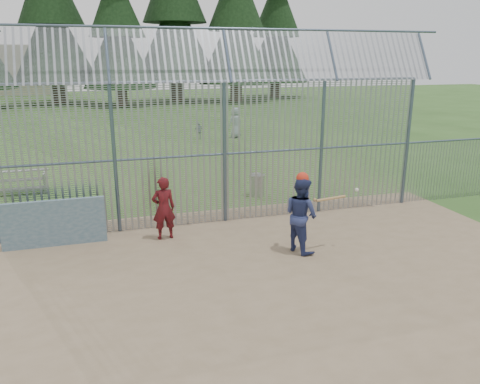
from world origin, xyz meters
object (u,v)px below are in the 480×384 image
object	(u,v)px
onlooker	(164,208)
dugout_wall	(54,223)
trash_can	(257,185)
batter	(301,215)
bleacher	(2,182)

from	to	relation	value
onlooker	dugout_wall	bearing A→B (deg)	-10.60
trash_can	dugout_wall	bearing A→B (deg)	-156.05
batter	trash_can	distance (m)	4.93
dugout_wall	bleacher	distance (m)	5.99
dugout_wall	trash_can	distance (m)	6.92
bleacher	batter	bearing A→B (deg)	-44.02
dugout_wall	bleacher	xyz separation A→B (m)	(-2.12, 5.60, -0.21)
trash_can	bleacher	bearing A→B (deg)	161.73
dugout_wall	bleacher	world-z (taller)	dugout_wall
onlooker	trash_can	distance (m)	4.79
dugout_wall	batter	xyz separation A→B (m)	(5.80, -2.06, 0.33)
dugout_wall	onlooker	world-z (taller)	onlooker
dugout_wall	bleacher	size ratio (longest dim) A/B	0.83
batter	onlooker	world-z (taller)	batter
dugout_wall	batter	bearing A→B (deg)	-19.53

